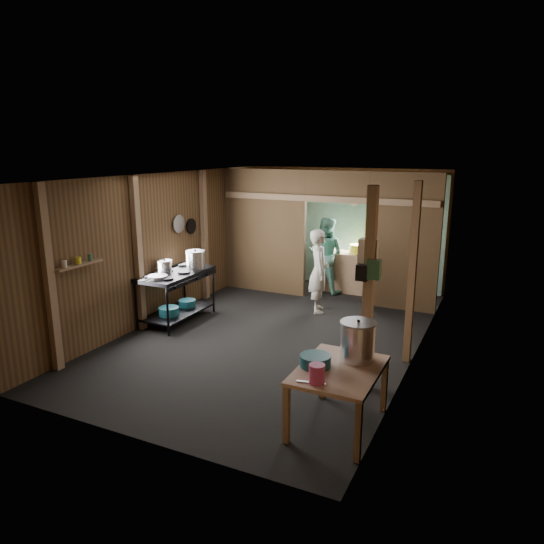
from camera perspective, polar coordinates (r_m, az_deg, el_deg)
The scene contains 41 objects.
floor at distance 8.47m, azimuth 0.59°, elevation -6.94°, with size 4.50×7.00×0.00m, color black.
ceiling at distance 7.92m, azimuth 0.64°, elevation 10.91°, with size 4.50×7.00×0.00m, color #45403A.
wall_back at distance 11.31m, azimuth 8.16°, elevation 5.08°, with size 4.50×0.00×2.60m, color brown.
wall_front at distance 5.25m, azimuth -15.83°, elevation -5.76°, with size 4.50×0.00×2.60m, color brown.
wall_left at distance 9.25m, azimuth -12.14°, elevation 2.93°, with size 0.00×7.00×2.60m, color brown.
wall_right at distance 7.45m, azimuth 16.49°, elevation 0.02°, with size 0.00×7.00×2.60m, color brown.
partition_left at distance 10.61m, azimuth -0.86°, elevation 4.63°, with size 1.85×0.10×2.60m, color brown.
partition_right at distance 9.69m, azimuth 14.72°, elevation 3.28°, with size 1.35×0.10×2.60m, color brown.
partition_header at distance 9.89m, azimuth 7.44°, elevation 9.68°, with size 1.30×0.10×0.60m, color brown.
turquoise_panel at distance 11.26m, azimuth 8.05°, elevation 4.79°, with size 4.40×0.06×2.50m, color #7CB5B7.
back_counter at distance 10.88m, azimuth 8.62°, elevation 0.01°, with size 1.20×0.50×0.85m, color #957656.
wall_clock at distance 11.07m, azimuth 9.35°, elevation 7.98°, with size 0.20×0.20×0.03m, color beige.
post_left_a at distance 7.37m, azimuth -24.05°, elevation -0.79°, with size 0.10×0.12×2.60m, color #957656.
post_left_b at distance 8.60m, azimuth -15.00°, elevation 1.94°, with size 0.10×0.12×2.60m, color #957656.
post_left_c at distance 10.17m, azimuth -7.71°, elevation 4.10°, with size 0.10×0.12×2.60m, color #957656.
post_right at distance 7.27m, azimuth 15.68°, elevation -0.27°, with size 0.10×0.12×2.60m, color #957656.
post_free at distance 6.30m, azimuth 10.93°, elevation -2.18°, with size 0.12×0.12×2.60m, color #957656.
cross_beam at distance 9.95m, azimuth 5.92°, elevation 8.30°, with size 4.40×0.12×0.12m, color #957656.
pan_lid_big at distance 9.49m, azimuth -10.58°, elevation 5.42°, with size 0.34×0.34×0.03m, color gray.
pan_lid_small at distance 9.82m, azimuth -9.18°, elevation 5.18°, with size 0.30×0.30×0.03m, color black.
wall_shelf at distance 7.65m, azimuth -21.16°, elevation 0.76°, with size 0.14×0.80×0.03m, color #957656.
jar_white at distance 7.47m, azimuth -22.58°, elevation 0.84°, with size 0.07×0.07×0.10m, color beige.
jar_yellow at distance 7.63m, azimuth -21.20°, elevation 1.23°, with size 0.08×0.08×0.10m, color yellow.
jar_green at distance 7.78m, azimuth -20.04°, elevation 1.56°, with size 0.06×0.06×0.10m, color #29573C.
bag_white at distance 6.27m, azimuth 10.88°, elevation 2.27°, with size 0.22×0.15×0.32m, color beige.
bag_green at distance 6.15m, azimuth 11.54°, elevation 0.29°, with size 0.16×0.12×0.24m, color #29573C.
bag_black at distance 6.18m, azimuth 10.22°, elevation -0.07°, with size 0.14×0.10×0.20m, color black.
gas_range at distance 9.07m, azimuth -10.80°, elevation -2.76°, with size 0.78×1.52×0.90m, color black, non-canonical shape.
prep_table at distance 5.74m, azimuth 7.55°, elevation -13.98°, with size 0.85×1.17×0.69m, color tan, non-canonical shape.
stove_pot_large at distance 9.13m, azimuth -8.71°, elevation 1.33°, with size 0.34×0.34×0.35m, color silver, non-canonical shape.
stove_pot_med at distance 8.98m, azimuth -12.13°, elevation 0.58°, with size 0.27×0.27×0.23m, color silver, non-canonical shape.
frying_pan at distance 8.57m, azimuth -12.88°, elevation -0.56°, with size 0.33×0.55×0.07m, color gray, non-canonical shape.
blue_tub_front at distance 8.95m, azimuth -11.66°, elevation -4.39°, with size 0.35×0.35×0.15m, color #164E5A.
blue_tub_back at distance 9.37m, azimuth -9.64°, elevation -3.52°, with size 0.31×0.31×0.13m, color #164E5A.
stock_pot at distance 5.74m, azimuth 9.73°, elevation -7.85°, with size 0.41×0.41×0.48m, color silver, non-canonical shape.
wash_basin at distance 5.58m, azimuth 4.96°, elevation -10.03°, with size 0.34×0.34×0.13m, color #164E5A.
pink_bucket at distance 5.21m, azimuth 5.13°, elevation -11.47°, with size 0.17×0.17×0.20m, color #C03C76.
knife at distance 5.24m, azimuth 4.44°, elevation -12.43°, with size 0.30×0.04×0.01m, color silver.
yellow_tub at distance 10.72m, azimuth 9.70°, elevation 2.60°, with size 0.34×0.34×0.19m, color yellow.
cook at distance 9.37m, azimuth 5.36°, elevation 0.10°, with size 0.57×0.38×1.57m, color beige.
worker_back at distance 10.67m, azimuth 6.10°, elevation 1.94°, with size 0.79×0.61×1.62m, color #5BA18F.
Camera 1 is at (3.34, -7.17, 3.03)m, focal length 33.05 mm.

